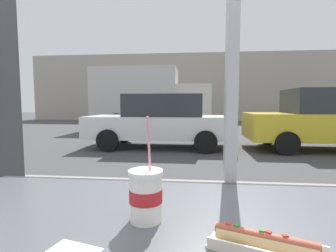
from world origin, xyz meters
TOP-DOWN VIEW (x-y plane):
  - ground_plane at (0.00, 8.00)m, footprint 60.00×60.00m
  - sidewalk_strip at (0.00, 1.60)m, footprint 16.00×2.80m
  - building_facade_far at (0.00, 20.31)m, footprint 28.00×1.20m
  - soda_cup_right at (-0.30, -0.35)m, footprint 0.10×0.10m
  - hotdog_tray_far at (0.00, -0.48)m, footprint 0.27×0.16m
  - parked_car_white at (-1.18, 6.76)m, footprint 4.49×1.94m
  - parked_car_yellow at (3.74, 6.76)m, footprint 4.50×2.00m
  - box_truck at (-2.59, 12.30)m, footprint 6.15×2.44m

SIDE VIEW (x-z plane):
  - ground_plane at x=0.00m, z-range 0.00..0.00m
  - sidewalk_strip at x=0.00m, z-range 0.00..0.12m
  - parked_car_white at x=-1.18m, z-range 0.02..1.67m
  - parked_car_yellow at x=3.74m, z-range 0.01..1.81m
  - hotdog_tray_far at x=0.00m, z-range 1.01..1.07m
  - soda_cup_right at x=-0.30m, z-range 0.94..1.25m
  - box_truck at x=-2.59m, z-range 0.10..3.34m
  - building_facade_far at x=0.00m, z-range 0.00..5.50m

